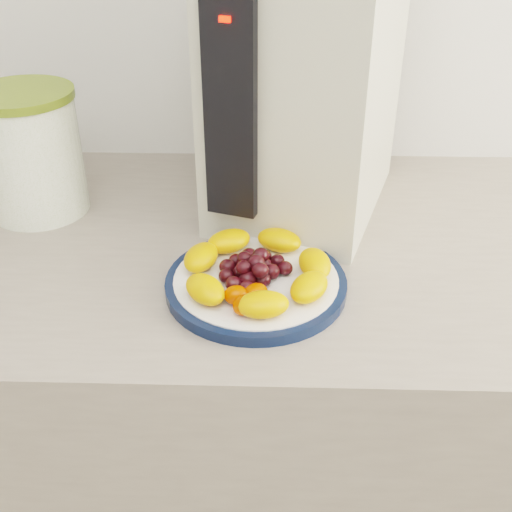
{
  "coord_description": "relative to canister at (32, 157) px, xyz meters",
  "views": [
    {
      "loc": [
        0.09,
        0.41,
        1.38
      ],
      "look_at": [
        0.08,
        1.08,
        0.95
      ],
      "focal_mm": 45.0,
      "sensor_mm": 36.0,
      "label": 1
    }
  ],
  "objects": [
    {
      "name": "fruit_plate",
      "position": [
        0.34,
        -0.21,
        -0.06
      ],
      "size": [
        0.2,
        0.2,
        0.03
      ],
      "color": "orange",
      "rests_on": "plate_face"
    },
    {
      "name": "appliance_body",
      "position": [
        0.41,
        0.03,
        0.11
      ],
      "size": [
        0.31,
        0.36,
        0.39
      ],
      "primitive_type": "cube",
      "rotation": [
        0.0,
        0.0,
        -0.31
      ],
      "color": "beige",
      "rests_on": "counter"
    },
    {
      "name": "appliance_led",
      "position": [
        0.3,
        -0.11,
        0.22
      ],
      "size": [
        0.01,
        0.01,
        0.01
      ],
      "primitive_type": "cube",
      "rotation": [
        0.0,
        0.0,
        -0.31
      ],
      "color": "#FF0C05",
      "rests_on": "appliance_panel"
    },
    {
      "name": "appliance_panel",
      "position": [
        0.31,
        -0.1,
        0.11
      ],
      "size": [
        0.07,
        0.04,
        0.29
      ],
      "primitive_type": "cube",
      "rotation": [
        0.0,
        0.0,
        -0.31
      ],
      "color": "black",
      "rests_on": "appliance_body"
    },
    {
      "name": "plate_rim",
      "position": [
        0.34,
        -0.21,
        -0.08
      ],
      "size": [
        0.23,
        0.23,
        0.01
      ],
      "primitive_type": "cylinder",
      "color": "#0D1B38",
      "rests_on": "counter"
    },
    {
      "name": "canister_lid",
      "position": [
        0.0,
        0.0,
        0.09
      ],
      "size": [
        0.19,
        0.19,
        0.01
      ],
      "primitive_type": "cylinder",
      "rotation": [
        0.0,
        0.0,
        -0.33
      ],
      "color": "olive",
      "rests_on": "canister"
    },
    {
      "name": "counter",
      "position": [
        0.26,
        -0.08,
        -0.54
      ],
      "size": [
        3.5,
        0.6,
        0.9
      ],
      "primitive_type": "cube",
      "color": "gray",
      "rests_on": "floor"
    },
    {
      "name": "plate_face",
      "position": [
        0.34,
        -0.21,
        -0.08
      ],
      "size": [
        0.21,
        0.21,
        0.02
      ],
      "primitive_type": "cylinder",
      "color": "white",
      "rests_on": "counter"
    },
    {
      "name": "cabinet_face",
      "position": [
        0.26,
        -0.08,
        -0.57
      ],
      "size": [
        3.48,
        0.58,
        0.84
      ],
      "primitive_type": "cube",
      "color": "#9A7858",
      "rests_on": "floor"
    },
    {
      "name": "canister",
      "position": [
        0.0,
        0.0,
        0.0
      ],
      "size": [
        0.19,
        0.19,
        0.18
      ],
      "primitive_type": "cylinder",
      "rotation": [
        0.0,
        0.0,
        -0.33
      ],
      "color": "#547114",
      "rests_on": "counter"
    }
  ]
}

